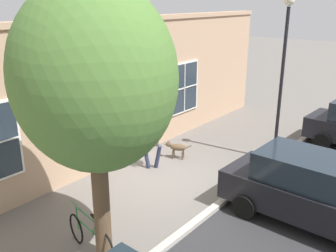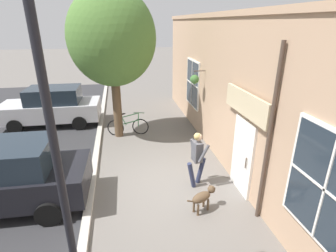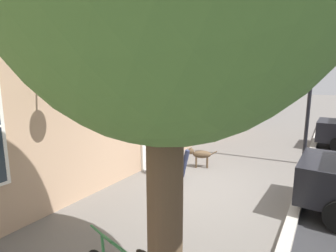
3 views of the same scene
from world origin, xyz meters
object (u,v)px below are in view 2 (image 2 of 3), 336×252
pedestrian_walking (197,155)px  parked_car_mid_block (0,177)px  dog_on_leash (203,196)px  parked_car_nearest_curb (52,106)px  street_lamp (48,112)px  leaning_bicycle (128,126)px  street_tree_by_curb (111,40)px

pedestrian_walking → parked_car_mid_block: parked_car_mid_block is taller
pedestrian_walking → dog_on_leash: (0.15, 1.12, -0.58)m
dog_on_leash → parked_car_nearest_curb: 8.65m
parked_car_mid_block → street_lamp: (-2.23, 3.13, 2.60)m
parked_car_nearest_curb → parked_car_mid_block: same height
street_lamp → dog_on_leash: bearing=-142.8°
dog_on_leash → parked_car_mid_block: bearing=-12.3°
leaning_bicycle → parked_car_nearest_curb: size_ratio=0.40×
leaning_bicycle → parked_car_nearest_curb: 3.85m
parked_car_nearest_curb → street_lamp: street_lamp is taller
leaning_bicycle → parked_car_mid_block: bearing=51.4°
parked_car_nearest_curb → street_lamp: bearing=104.0°
leaning_bicycle → street_lamp: (1.08, 7.27, 3.10)m
pedestrian_walking → parked_car_nearest_curb: 7.84m
parked_car_nearest_curb → dog_on_leash: bearing=125.2°
parked_car_nearest_curb → parked_car_mid_block: bearing=90.4°
street_tree_by_curb → parked_car_nearest_curb: size_ratio=1.32×
street_tree_by_curb → leaning_bicycle: size_ratio=3.30×
street_lamp → parked_car_nearest_curb: bearing=-76.0°
dog_on_leash → street_tree_by_curb: size_ratio=0.16×
street_tree_by_curb → street_lamp: bearing=84.9°
street_tree_by_curb → street_lamp: size_ratio=1.06×
dog_on_leash → parked_car_nearest_curb: size_ratio=0.21×
leaning_bicycle → street_lamp: size_ratio=0.32×
street_tree_by_curb → leaning_bicycle: street_tree_by_curb is taller
dog_on_leash → street_lamp: (2.71, 2.05, 3.07)m
street_lamp → street_tree_by_curb: bearing=-95.1°
dog_on_leash → parked_car_mid_block: size_ratio=0.21×
street_tree_by_curb → parked_car_nearest_curb: (2.92, -1.84, -2.95)m
pedestrian_walking → parked_car_mid_block: size_ratio=0.38×
street_tree_by_curb → street_lamp: (0.65, 7.27, -0.35)m
pedestrian_walking → street_tree_by_curb: size_ratio=0.29×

